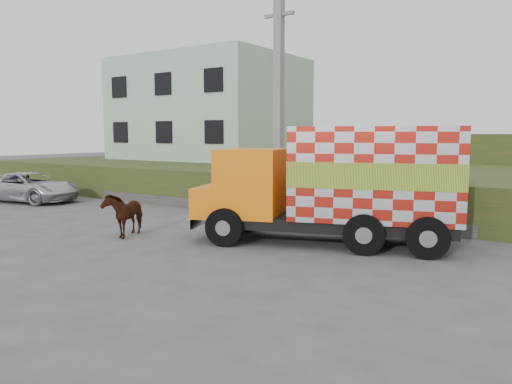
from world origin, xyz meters
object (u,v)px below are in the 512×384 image
Objects in this scene: cargo_truck at (338,184)px; suv at (29,187)px; pedestrian at (366,151)px; cow at (124,214)px; utility_pole at (279,104)px.

suv is (-15.00, 0.30, -0.98)m from cargo_truck.
cow is at bearing 72.88° from pedestrian.
cow is at bearing -107.02° from utility_pole.
suv is 2.82× the size of pedestrian.
cow is at bearing -118.66° from suv.
cow is (-1.77, -5.78, -3.42)m from utility_pole.
utility_pole is at bearing 121.38° from cargo_truck.
pedestrian is at bearing 86.82° from cargo_truck.
suv is (-11.09, -3.02, -3.42)m from utility_pole.
cargo_truck reaches higher than suv.
cow is 9.72m from suv.
cargo_truck is at bearing 2.31° from cow.
cargo_truck reaches higher than pedestrian.
utility_pole is 3.97m from pedestrian.
cargo_truck is 6.27m from cow.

